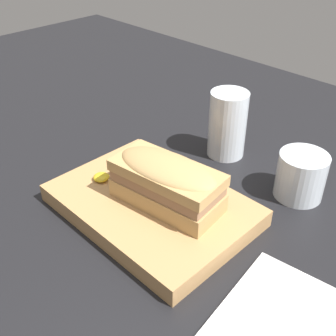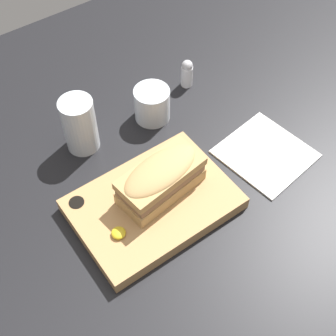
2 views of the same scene
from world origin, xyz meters
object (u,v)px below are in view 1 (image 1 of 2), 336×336
(serving_board, at_px, (153,204))
(napkin, at_px, (293,327))
(water_glass, at_px, (227,128))
(wine_glass, at_px, (301,177))
(sandwich, at_px, (167,181))

(serving_board, xyz_separation_m, napkin, (0.26, -0.03, -0.01))
(serving_board, xyz_separation_m, water_glass, (-0.03, 0.20, 0.04))
(water_glass, relative_size, wine_glass, 1.59)
(wine_glass, height_order, napkin, wine_glass)
(wine_glass, bearing_deg, water_glass, 173.97)
(serving_board, distance_m, sandwich, 0.06)
(serving_board, height_order, sandwich, sandwich)
(water_glass, distance_m, napkin, 0.37)
(water_glass, xyz_separation_m, wine_glass, (0.16, -0.02, -0.02))
(serving_board, bearing_deg, wine_glass, 55.17)
(wine_glass, bearing_deg, sandwich, -120.21)
(water_glass, bearing_deg, napkin, -39.67)
(serving_board, height_order, water_glass, water_glass)
(sandwich, xyz_separation_m, wine_glass, (0.11, 0.18, -0.03))
(sandwich, bearing_deg, water_glass, 104.43)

